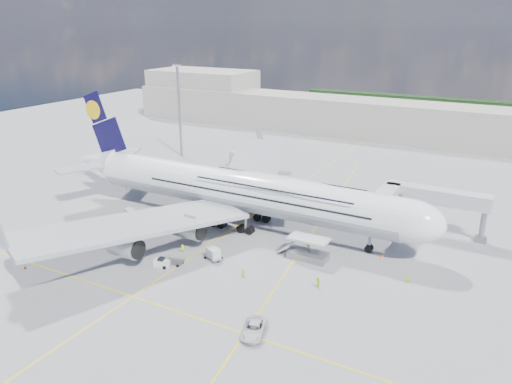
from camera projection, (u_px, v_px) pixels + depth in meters
The scene contains 31 objects.
ground at pixel (211, 244), 86.79m from camera, with size 300.00×300.00×0.00m, color gray.
taxi_line_main at pixel (211, 244), 86.79m from camera, with size 0.25×220.00×0.01m, color yellow.
taxi_line_cross at pixel (133, 297), 70.22m from camera, with size 120.00×0.25×0.01m, color yellow.
taxi_line_diag at pixel (308, 239), 88.71m from camera, with size 0.25×100.00×0.01m, color yellow.
airliner at pixel (241, 190), 92.70m from camera, with size 77.26×79.15×23.71m.
jet_bridge at pixel (416, 199), 88.34m from camera, with size 18.80×12.10×8.50m.
cargo_loader at pixel (307, 251), 81.14m from camera, with size 8.53×3.20×3.67m.
light_mast at pixel (179, 110), 137.87m from camera, with size 3.00×0.70×25.50m.
terminal at pixel (371, 119), 163.49m from camera, with size 180.00×16.00×12.00m, color #B2AD9E.
hangar at pixel (203, 93), 198.42m from camera, with size 40.00×22.00×18.00m, color #B2AD9E.
dolly_row_a at pixel (103, 223), 93.42m from camera, with size 2.96×2.18×1.67m.
dolly_row_b at pixel (130, 225), 91.71m from camera, with size 3.70×2.44×2.16m.
dolly_row_c at pixel (98, 239), 86.53m from camera, with size 3.11×2.29×1.76m.
dolly_back at pixel (130, 213), 98.11m from camera, with size 3.01×2.11×1.73m.
dolly_nose_far at pixel (213, 254), 80.80m from camera, with size 3.47×2.81×1.94m.
dolly_nose_near at pixel (174, 262), 79.56m from camera, with size 3.56×2.59×0.47m.
baggage_tug at pixel (162, 263), 78.44m from camera, with size 2.70×1.69×1.56m.
catering_truck_inner at pixel (245, 181), 113.05m from camera, with size 8.30×6.05×4.55m.
catering_truck_outer at pixel (242, 162), 129.00m from camera, with size 7.79×4.66×4.34m.
service_van at pixel (254, 329), 61.61m from camera, with size 2.49×5.40×1.50m, color silver.
crew_nose at pixel (408, 279), 73.38m from camera, with size 0.60×0.39×1.64m, color #ACE217.
crew_loader at pixel (318, 283), 71.97m from camera, with size 0.91×0.71×1.88m, color #E2FF1A.
crew_wing at pixel (151, 230), 90.65m from camera, with size 0.88×0.37×1.51m, color #CEE117.
crew_van at pixel (244, 273), 75.21m from camera, with size 0.74×0.48×1.51m, color #C3DE17.
crew_tug at pixel (182, 249), 82.92m from camera, with size 1.02×0.58×1.57m, color #B3F71A.
cone_nose at pixel (382, 255), 81.86m from camera, with size 0.50×0.50×0.63m.
cone_wing_left_inner at pixel (247, 193), 111.04m from camera, with size 0.42×0.42×0.53m.
cone_wing_left_outer at pixel (234, 170), 128.26m from camera, with size 0.43×0.43×0.55m.
cone_wing_right_inner at pixel (115, 246), 85.42m from camera, with size 0.46×0.46×0.59m.
cone_wing_right_outer at pixel (25, 267), 78.02m from camera, with size 0.45×0.45×0.57m.
cone_tail at pixel (126, 188), 114.38m from camera, with size 0.42×0.42×0.54m.
Camera 1 is at (44.80, -65.54, 37.04)m, focal length 35.00 mm.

